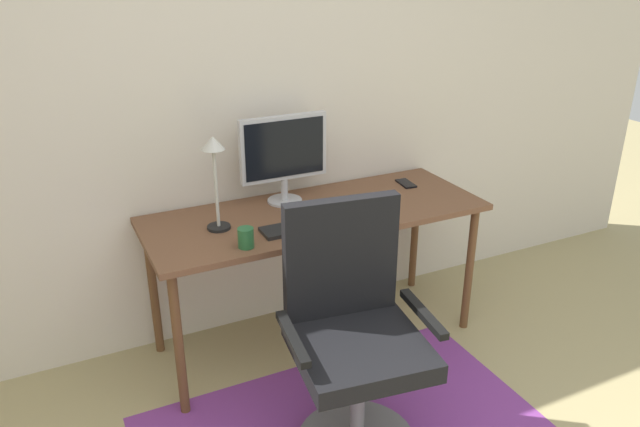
{
  "coord_description": "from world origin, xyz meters",
  "views": [
    {
      "loc": [
        -0.88,
        -0.76,
        1.96
      ],
      "look_at": [
        0.25,
        1.56,
        0.86
      ],
      "focal_mm": 34.44,
      "sensor_mm": 36.0,
      "label": 1
    }
  ],
  "objects_px": {
    "desk": "(316,224)",
    "computer_mouse": "(368,212)",
    "monitor": "(284,152)",
    "cell_phone": "(406,183)",
    "office_chair": "(353,348)",
    "keyboard": "(306,226)",
    "coffee_cup": "(246,238)",
    "desk_lamp": "(214,164)"
  },
  "relations": [
    {
      "from": "coffee_cup",
      "to": "monitor",
      "type": "bearing_deg",
      "value": 49.25
    },
    {
      "from": "desk_lamp",
      "to": "keyboard",
      "type": "bearing_deg",
      "value": -24.16
    },
    {
      "from": "desk",
      "to": "monitor",
      "type": "xyz_separation_m",
      "value": [
        -0.09,
        0.18,
        0.34
      ]
    },
    {
      "from": "desk",
      "to": "monitor",
      "type": "relative_size",
      "value": 3.72
    },
    {
      "from": "cell_phone",
      "to": "office_chair",
      "type": "height_order",
      "value": "office_chair"
    },
    {
      "from": "desk",
      "to": "office_chair",
      "type": "relative_size",
      "value": 1.61
    },
    {
      "from": "desk",
      "to": "computer_mouse",
      "type": "height_order",
      "value": "computer_mouse"
    },
    {
      "from": "computer_mouse",
      "to": "cell_phone",
      "type": "bearing_deg",
      "value": 34.72
    },
    {
      "from": "computer_mouse",
      "to": "cell_phone",
      "type": "xyz_separation_m",
      "value": [
        0.41,
        0.29,
        -0.01
      ]
    },
    {
      "from": "cell_phone",
      "to": "office_chair",
      "type": "relative_size",
      "value": 0.13
    },
    {
      "from": "coffee_cup",
      "to": "cell_phone",
      "type": "height_order",
      "value": "coffee_cup"
    },
    {
      "from": "cell_phone",
      "to": "computer_mouse",
      "type": "bearing_deg",
      "value": -139.12
    },
    {
      "from": "cell_phone",
      "to": "office_chair",
      "type": "distance_m",
      "value": 1.23
    },
    {
      "from": "computer_mouse",
      "to": "office_chair",
      "type": "height_order",
      "value": "office_chair"
    },
    {
      "from": "cell_phone",
      "to": "office_chair",
      "type": "xyz_separation_m",
      "value": [
        -0.81,
        -0.88,
        -0.29
      ]
    },
    {
      "from": "keyboard",
      "to": "cell_phone",
      "type": "distance_m",
      "value": 0.8
    },
    {
      "from": "cell_phone",
      "to": "desk",
      "type": "bearing_deg",
      "value": -162.34
    },
    {
      "from": "office_chair",
      "to": "desk",
      "type": "bearing_deg",
      "value": 83.21
    },
    {
      "from": "monitor",
      "to": "desk_lamp",
      "type": "bearing_deg",
      "value": -156.82
    },
    {
      "from": "desk",
      "to": "monitor",
      "type": "height_order",
      "value": "monitor"
    },
    {
      "from": "computer_mouse",
      "to": "coffee_cup",
      "type": "xyz_separation_m",
      "value": [
        -0.66,
        -0.08,
        0.03
      ]
    },
    {
      "from": "monitor",
      "to": "computer_mouse",
      "type": "xyz_separation_m",
      "value": [
        0.3,
        -0.34,
        -0.25
      ]
    },
    {
      "from": "coffee_cup",
      "to": "cell_phone",
      "type": "relative_size",
      "value": 0.65
    },
    {
      "from": "monitor",
      "to": "keyboard",
      "type": "bearing_deg",
      "value": -96.31
    },
    {
      "from": "monitor",
      "to": "desk_lamp",
      "type": "relative_size",
      "value": 1.03
    },
    {
      "from": "cell_phone",
      "to": "keyboard",
      "type": "bearing_deg",
      "value": -152.94
    },
    {
      "from": "monitor",
      "to": "cell_phone",
      "type": "xyz_separation_m",
      "value": [
        0.71,
        -0.06,
        -0.27
      ]
    },
    {
      "from": "monitor",
      "to": "keyboard",
      "type": "height_order",
      "value": "monitor"
    },
    {
      "from": "coffee_cup",
      "to": "desk_lamp",
      "type": "xyz_separation_m",
      "value": [
        -0.05,
        0.24,
        0.27
      ]
    },
    {
      "from": "monitor",
      "to": "cell_phone",
      "type": "height_order",
      "value": "monitor"
    },
    {
      "from": "cell_phone",
      "to": "coffee_cup",
      "type": "bearing_deg",
      "value": -155.15
    },
    {
      "from": "computer_mouse",
      "to": "office_chair",
      "type": "distance_m",
      "value": 0.78
    },
    {
      "from": "computer_mouse",
      "to": "cell_phone",
      "type": "relative_size",
      "value": 0.74
    },
    {
      "from": "computer_mouse",
      "to": "office_chair",
      "type": "bearing_deg",
      "value": -123.98
    },
    {
      "from": "monitor",
      "to": "cell_phone",
      "type": "distance_m",
      "value": 0.76
    },
    {
      "from": "desk",
      "to": "computer_mouse",
      "type": "bearing_deg",
      "value": -38.08
    },
    {
      "from": "cell_phone",
      "to": "monitor",
      "type": "bearing_deg",
      "value": -178.38
    },
    {
      "from": "keyboard",
      "to": "office_chair",
      "type": "height_order",
      "value": "office_chair"
    },
    {
      "from": "desk_lamp",
      "to": "office_chair",
      "type": "xyz_separation_m",
      "value": [
        0.31,
        -0.76,
        -0.61
      ]
    },
    {
      "from": "cell_phone",
      "to": "desk_lamp",
      "type": "distance_m",
      "value": 1.17
    },
    {
      "from": "desk",
      "to": "cell_phone",
      "type": "height_order",
      "value": "cell_phone"
    },
    {
      "from": "desk",
      "to": "desk_lamp",
      "type": "xyz_separation_m",
      "value": [
        -0.5,
        0.01,
        0.39
      ]
    }
  ]
}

